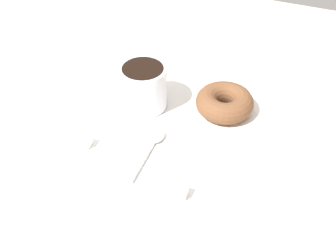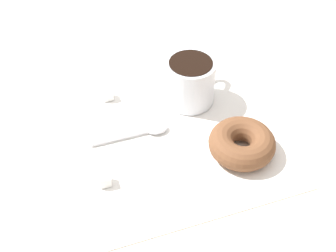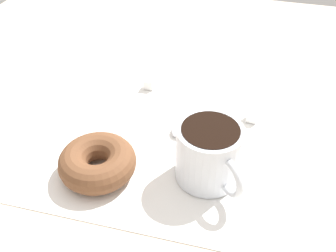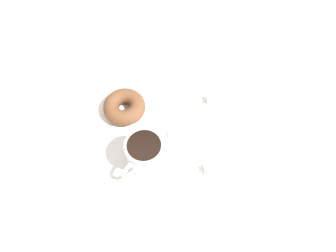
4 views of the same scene
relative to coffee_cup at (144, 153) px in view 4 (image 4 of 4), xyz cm
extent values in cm
cube|color=beige|center=(7.78, 4.41, -5.49)|extent=(120.00, 120.00, 2.00)
cube|color=white|center=(6.38, 7.37, -4.34)|extent=(36.13, 36.13, 0.30)
cylinder|color=silver|center=(0.14, 0.13, -0.19)|extent=(8.57, 8.57, 8.00)
cylinder|color=black|center=(0.14, 0.13, 3.61)|extent=(7.37, 7.37, 0.60)
torus|color=silver|center=(-3.34, -3.08, -0.19)|extent=(4.57, 4.30, 5.38)
torus|color=brown|center=(-3.49, 14.44, -2.23)|extent=(10.51, 10.51, 3.93)
ellipsoid|color=silver|center=(7.59, 5.97, -3.74)|extent=(3.65, 2.48, 0.90)
cylinder|color=silver|center=(13.78, 6.10, -3.91)|extent=(10.34, 0.78, 0.56)
cube|color=white|center=(13.83, -4.47, -3.30)|extent=(1.77, 1.77, 1.77)
cube|color=white|center=(18.33, 14.25, -3.32)|extent=(1.74, 1.74, 1.74)
camera|label=1|loc=(62.20, 29.44, 49.43)|focal=50.00mm
camera|label=2|loc=(22.38, 58.39, 51.03)|focal=50.00mm
camera|label=3|loc=(-35.18, -4.37, 33.50)|focal=40.00mm
camera|label=4|loc=(0.62, -30.95, 65.96)|focal=35.00mm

